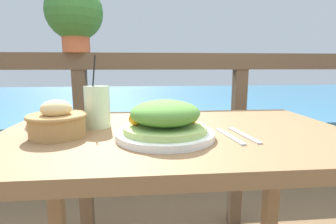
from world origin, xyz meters
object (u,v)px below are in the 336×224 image
(potted_plant, at_px, (74,14))
(bread_basket, at_px, (57,121))
(drink_glass, at_px, (97,107))
(salad_plate, at_px, (165,122))

(potted_plant, bearing_deg, bread_basket, -82.10)
(drink_glass, xyz_separation_m, potted_plant, (-0.20, 0.58, 0.41))
(salad_plate, xyz_separation_m, potted_plant, (-0.42, 0.74, 0.43))
(bread_basket, xyz_separation_m, potted_plant, (-0.10, 0.69, 0.43))
(drink_glass, bearing_deg, bread_basket, -131.66)
(salad_plate, distance_m, drink_glass, 0.27)
(salad_plate, relative_size, potted_plant, 0.81)
(bread_basket, relative_size, potted_plant, 0.48)
(bread_basket, bearing_deg, salad_plate, -8.45)
(drink_glass, bearing_deg, potted_plant, 108.80)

